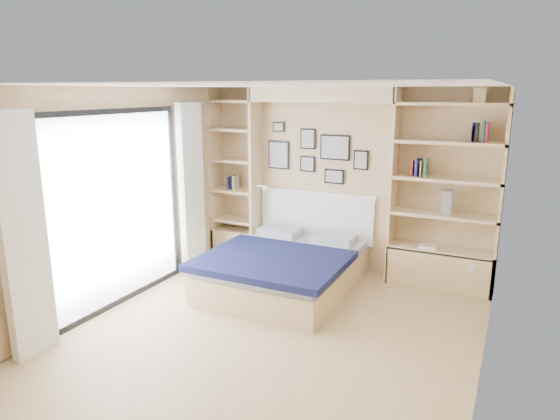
% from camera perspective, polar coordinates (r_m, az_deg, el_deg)
% --- Properties ---
extents(ground, '(4.50, 4.50, 0.00)m').
position_cam_1_polar(ground, '(5.31, -0.95, -14.04)').
color(ground, tan).
rests_on(ground, ground).
extents(room_shell, '(4.50, 4.50, 4.50)m').
position_cam_1_polar(room_shell, '(6.40, 2.05, 1.07)').
color(room_shell, tan).
rests_on(room_shell, ground).
extents(bed, '(1.70, 2.10, 1.07)m').
position_cam_1_polar(bed, '(6.35, 0.57, -6.57)').
color(bed, beige).
rests_on(bed, ground).
extents(photo_gallery, '(1.48, 0.02, 0.82)m').
position_cam_1_polar(photo_gallery, '(6.97, 3.93, 6.48)').
color(photo_gallery, black).
rests_on(photo_gallery, ground).
extents(reading_lamps, '(1.92, 0.12, 0.15)m').
position_cam_1_polar(reading_lamps, '(6.80, 4.34, 1.99)').
color(reading_lamps, silver).
rests_on(reading_lamps, ground).
extents(shelf_decor, '(3.51, 0.23, 2.03)m').
position_cam_1_polar(shelf_decor, '(6.40, 16.27, 6.07)').
color(shelf_decor, '#A51E1E').
rests_on(shelf_decor, ground).
extents(deck, '(3.20, 4.00, 0.05)m').
position_cam_1_polar(deck, '(7.52, -26.49, -7.04)').
color(deck, '#6C624F').
rests_on(deck, ground).
extents(deck_chair, '(0.43, 0.68, 0.68)m').
position_cam_1_polar(deck_chair, '(7.38, -19.25, -4.08)').
color(deck_chair, tan).
rests_on(deck_chair, ground).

